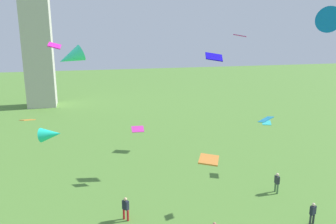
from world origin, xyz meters
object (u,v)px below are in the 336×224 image
Objects in this scene: kite_flying_8 at (209,160)px; kite_flying_2 at (267,123)px; kite_flying_1 at (324,17)px; kite_flying_10 at (266,119)px; kite_flying_7 at (71,57)px; kite_flying_5 at (51,134)px; kite_flying_6 at (54,46)px; person_1 at (313,212)px; person_3 at (126,207)px; person_0 at (277,182)px; kite_flying_9 at (240,36)px; kite_flying_4 at (214,57)px; kite_flying_11 at (28,120)px; kite_flying_0 at (138,129)px.

kite_flying_2 is at bearing 159.60° from kite_flying_8.
kite_flying_1 reaches higher than kite_flying_10.
kite_flying_5 is at bearing -173.84° from kite_flying_7.
kite_flying_1 is at bearing 84.04° from kite_flying_6.
person_1 is 0.83× the size of kite_flying_7.
kite_flying_5 is (-5.15, 6.56, 3.80)m from person_3.
kite_flying_6 is at bearing -2.12° from kite_flying_10.
kite_flying_7 is at bearing -83.91° from person_0.
person_3 is at bearing 72.40° from kite_flying_9.
kite_flying_9 reaches higher than kite_flying_7.
kite_flying_5 is at bearing 113.54° from kite_flying_2.
person_0 is 12.63m from person_3.
person_0 is 0.89× the size of kite_flying_7.
kite_flying_6 reaches higher than kite_flying_10.
kite_flying_5 reaches higher than person_3.
kite_flying_4 is (-1.18, 12.60, -2.97)m from kite_flying_1.
kite_flying_2 is at bearing 110.76° from kite_flying_9.
kite_flying_1 reaches higher than kite_flying_9.
kite_flying_4 is (9.64, 7.83, 9.76)m from person_3.
kite_flying_6 is 0.58× the size of kite_flying_11.
kite_flying_4 is (7.54, 1.18, 6.10)m from kite_flying_0.
person_1 is at bearing 137.03° from kite_flying_0.
person_1 is 19.10m from kite_flying_7.
kite_flying_2 is at bearing -60.40° from kite_flying_11.
kite_flying_9 is at bearing -51.67° from kite_flying_5.
person_0 is 1.25× the size of kite_flying_2.
kite_flying_7 reaches higher than kite_flying_5.
kite_flying_4 is at bearing -168.12° from kite_flying_0.
kite_flying_6 is (1.43, -9.31, 7.45)m from kite_flying_5.
kite_flying_10 is (-0.30, 4.61, -7.04)m from kite_flying_1.
kite_flying_10 is at bearing -61.04° from kite_flying_1.
kite_flying_9 is 1.15× the size of kite_flying_11.
kite_flying_7 is (-15.62, -0.29, 10.44)m from person_0.
kite_flying_0 is at bearing 111.21° from kite_flying_2.
kite_flying_11 is at bearing 95.70° from kite_flying_2.
kite_flying_11 reaches higher than person_0.
kite_flying_11 is (-18.79, 18.79, -9.41)m from kite_flying_1.
person_1 is at bearing -146.40° from person_3.
kite_flying_5 is 9.21m from kite_flying_7.
kite_flying_4 is at bearing -96.11° from kite_flying_10.
kite_flying_5 is 12.01m from kite_flying_6.
kite_flying_5 is at bearing -108.24° from kite_flying_8.
kite_flying_6 is at bearing -21.68° from person_1.
kite_flying_6 is (-5.81, -9.39, 7.59)m from kite_flying_0.
kite_flying_6 reaches higher than kite_flying_4.
kite_flying_4 reaches higher than kite_flying_10.
kite_flying_11 is at bearing -117.62° from person_0.
person_3 is 0.89× the size of kite_flying_7.
kite_flying_0 is 0.53× the size of kite_flying_5.
kite_flying_10 is 23.41m from kite_flying_11.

